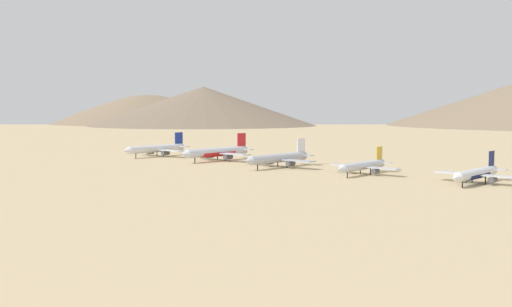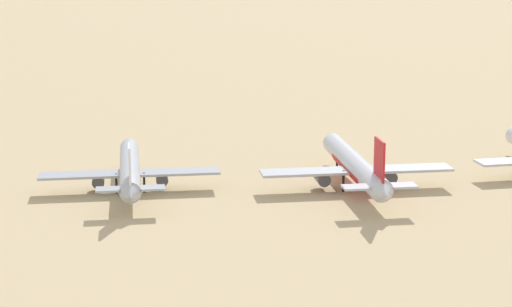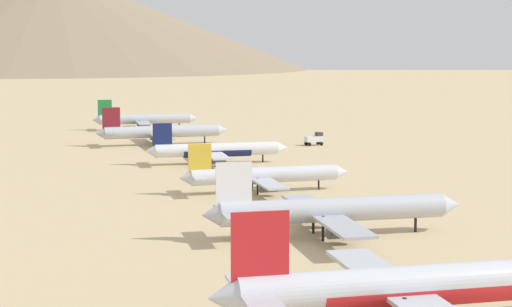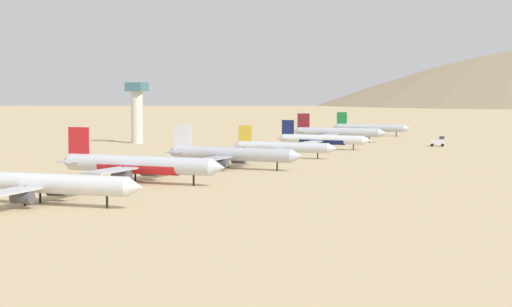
# 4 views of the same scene
# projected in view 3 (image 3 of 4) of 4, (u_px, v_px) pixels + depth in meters

# --- Properties ---
(ground_plane) EXTENTS (1800.00, 1800.00, 0.00)m
(ground_plane) POSITION_uv_depth(u_px,v_px,m) (244.00, 192.00, 174.37)
(ground_plane) COLOR tan
(parked_jet_1) EXTENTS (46.08, 37.44, 13.28)m
(parked_jet_1) POSITION_uv_depth(u_px,v_px,m) (415.00, 286.00, 90.46)
(parked_jet_1) COLOR silver
(parked_jet_1) RESTS_ON ground
(parked_jet_2) EXTENTS (42.50, 34.55, 12.25)m
(parked_jet_2) POSITION_uv_depth(u_px,v_px,m) (331.00, 211.00, 133.26)
(parked_jet_2) COLOR #B2B7C1
(parked_jet_2) RESTS_ON ground
(parked_jet_3) EXTENTS (35.74, 28.98, 10.32)m
(parked_jet_3) POSITION_uv_depth(u_px,v_px,m) (263.00, 175.00, 173.20)
(parked_jet_3) COLOR silver
(parked_jet_3) RESTS_ON ground
(parked_jet_4) EXTENTS (36.57, 29.72, 10.54)m
(parked_jet_4) POSITION_uv_depth(u_px,v_px,m) (216.00, 150.00, 214.47)
(parked_jet_4) COLOR silver
(parked_jet_4) RESTS_ON ground
(parked_jet_5) EXTENTS (40.02, 32.40, 11.58)m
(parked_jet_5) POSITION_uv_depth(u_px,v_px,m) (161.00, 132.00, 254.63)
(parked_jet_5) COLOR #B2B7C1
(parked_jet_5) RESTS_ON ground
(parked_jet_6) EXTENTS (37.21, 30.24, 10.73)m
(parked_jet_6) POSITION_uv_depth(u_px,v_px,m) (144.00, 119.00, 300.69)
(parked_jet_6) COLOR #B2B7C1
(parked_jet_6) RESTS_ON ground
(service_truck) EXTENTS (5.38, 3.08, 3.90)m
(service_truck) POSITION_uv_depth(u_px,v_px,m) (315.00, 138.00, 253.74)
(service_truck) COLOR silver
(service_truck) RESTS_ON ground
(desert_hill_3) EXTENTS (625.47, 625.47, 122.30)m
(desert_hill_3) POSITION_uv_depth(u_px,v_px,m) (54.00, 18.00, 1037.78)
(desert_hill_3) COLOR #8C775B
(desert_hill_3) RESTS_ON ground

